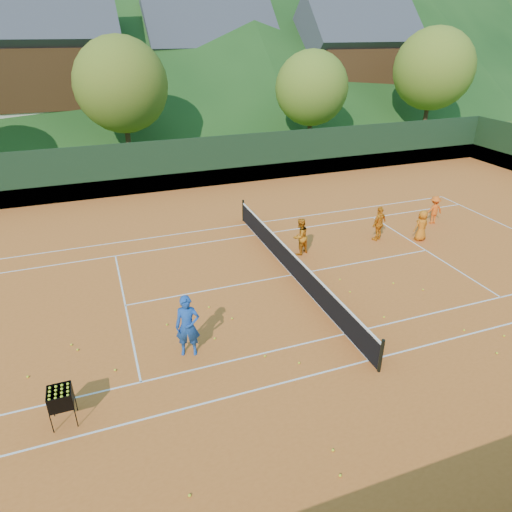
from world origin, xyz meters
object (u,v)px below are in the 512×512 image
object	(u,v)px
student_b	(379,223)
student_c	(422,226)
coach	(188,326)
chalet_right	(352,65)
chalet_left	(34,69)
chalet_mid	(210,68)
student_a	(300,237)
ball_hopper	(60,398)
tennis_net	(293,264)
student_d	(434,210)

from	to	relation	value
student_b	student_c	size ratio (longest dim) A/B	1.13
student_c	coach	bearing A→B (deg)	15.08
coach	chalet_right	distance (m)	41.80
chalet_left	chalet_mid	distance (m)	16.51
chalet_left	chalet_mid	bearing A→B (deg)	14.04
student_a	ball_hopper	size ratio (longest dim) A/B	1.60
tennis_net	chalet_left	size ratio (longest dim) A/B	0.87
student_b	chalet_mid	bearing A→B (deg)	-115.28
coach	student_c	size ratio (longest dim) A/B	1.37
tennis_net	chalet_mid	world-z (taller)	chalet_mid
chalet_mid	chalet_right	size ratio (longest dim) A/B	1.06
student_a	chalet_mid	bearing A→B (deg)	-121.16
student_b	chalet_mid	xyz separation A→B (m)	(0.97, 32.30, 4.16)
chalet_mid	student_a	bearing A→B (deg)	-98.66
chalet_right	student_b	bearing A→B (deg)	-117.89
ball_hopper	chalet_mid	xyz separation A→B (m)	(14.32, 38.88, 4.22)
student_a	chalet_left	distance (m)	30.84
coach	student_d	xyz separation A→B (m)	(13.56, 5.80, -0.28)
student_b	chalet_right	bearing A→B (deg)	-141.44
coach	student_d	world-z (taller)	coach
coach	chalet_left	bearing A→B (deg)	114.91
tennis_net	ball_hopper	bearing A→B (deg)	-149.58
coach	student_c	world-z (taller)	coach
coach	student_d	distance (m)	14.75
student_b	student_c	distance (m)	1.93
chalet_mid	ball_hopper	bearing A→B (deg)	-110.22
tennis_net	chalet_left	distance (m)	32.04
student_d	chalet_mid	world-z (taller)	chalet_mid
student_d	coach	bearing A→B (deg)	25.65
coach	student_c	bearing A→B (deg)	36.57
tennis_net	student_c	bearing A→B (deg)	8.43
coach	student_b	distance (m)	11.09
chalet_right	ball_hopper	bearing A→B (deg)	-129.07
student_a	chalet_mid	xyz separation A→B (m)	(4.93, 32.37, 4.17)
ball_hopper	student_d	bearing A→B (deg)	23.34
student_a	tennis_net	world-z (taller)	student_a
chalet_left	student_b	bearing A→B (deg)	-62.03
student_c	chalet_left	xyz separation A→B (m)	(-16.82, 28.99, 4.91)
student_c	chalet_mid	world-z (taller)	chalet_mid
student_b	coach	bearing A→B (deg)	3.48
student_c	student_d	distance (m)	2.38
coach	student_a	world-z (taller)	coach
coach	chalet_right	xyz separation A→B (m)	(24.85, 33.34, 4.26)
chalet_right	coach	bearing A→B (deg)	-126.70
student_b	tennis_net	distance (m)	5.32
student_b	chalet_mid	distance (m)	32.58
ball_hopper	chalet_mid	world-z (taller)	chalet_mid
ball_hopper	chalet_mid	bearing A→B (deg)	69.78
ball_hopper	chalet_right	distance (m)	45.16
student_b	student_c	xyz separation A→B (m)	(1.80, -0.69, -0.09)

